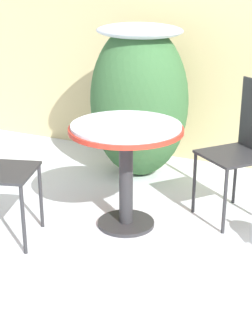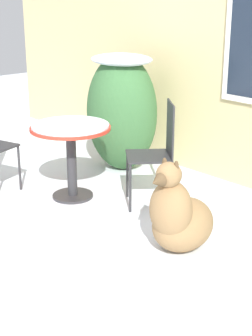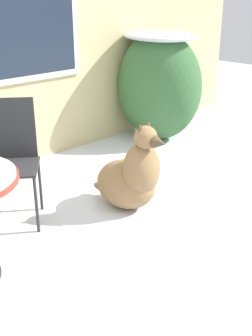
% 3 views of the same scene
% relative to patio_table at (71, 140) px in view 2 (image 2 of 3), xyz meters
% --- Properties ---
extents(ground_plane, '(16.00, 16.00, 0.00)m').
position_rel_patio_table_xyz_m(ground_plane, '(0.89, -0.71, -0.57)').
color(ground_plane, silver).
extents(shrub_left, '(0.83, 0.72, 1.27)m').
position_rel_patio_table_xyz_m(shrub_left, '(-0.32, 0.92, 0.10)').
color(shrub_left, '#386638').
rests_on(shrub_left, ground_plane).
extents(patio_table, '(0.75, 0.75, 0.72)m').
position_rel_patio_table_xyz_m(patio_table, '(0.00, 0.00, 0.00)').
color(patio_table, '#2D2D30').
rests_on(patio_table, ground_plane).
extents(patio_chair_near_table, '(0.56, 0.56, 0.96)m').
position_rel_patio_table_xyz_m(patio_chair_near_table, '(0.66, 0.49, -0.04)').
color(patio_chair_near_table, '#2D2D30').
rests_on(patio_chair_near_table, ground_plane).
extents(dog, '(0.48, 0.76, 0.77)m').
position_rel_patio_table_xyz_m(dog, '(1.42, -0.05, -0.29)').
color(dog, '#937047').
rests_on(dog, ground_plane).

